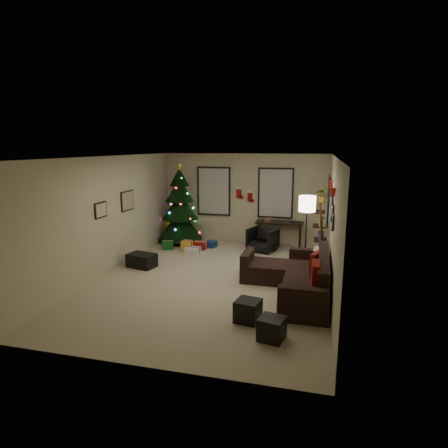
{
  "coord_description": "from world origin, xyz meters",
  "views": [
    {
      "loc": [
        2.2,
        -7.69,
        2.93
      ],
      "look_at": [
        0.1,
        0.6,
        1.15
      ],
      "focal_mm": 30.29,
      "sensor_mm": 36.0,
      "label": 1
    }
  ],
  "objects_px": {
    "desk": "(279,225)",
    "bookshelf": "(321,236)",
    "christmas_tree": "(180,209)",
    "sofa": "(297,278)",
    "desk_chair": "(263,239)"
  },
  "relations": [
    {
      "from": "christmas_tree",
      "to": "bookshelf",
      "type": "bearing_deg",
      "value": -17.35
    },
    {
      "from": "desk",
      "to": "bookshelf",
      "type": "bearing_deg",
      "value": -53.37
    },
    {
      "from": "desk",
      "to": "sofa",
      "type": "bearing_deg",
      "value": -78.08
    },
    {
      "from": "christmas_tree",
      "to": "desk_chair",
      "type": "relative_size",
      "value": 3.66
    },
    {
      "from": "bookshelf",
      "to": "desk",
      "type": "bearing_deg",
      "value": 126.63
    },
    {
      "from": "bookshelf",
      "to": "christmas_tree",
      "type": "bearing_deg",
      "value": 162.65
    },
    {
      "from": "sofa",
      "to": "desk",
      "type": "relative_size",
      "value": 1.93
    },
    {
      "from": "desk_chair",
      "to": "desk",
      "type": "bearing_deg",
      "value": 77.5
    },
    {
      "from": "christmas_tree",
      "to": "desk",
      "type": "xyz_separation_m",
      "value": [
        2.98,
        0.29,
        -0.38
      ]
    },
    {
      "from": "bookshelf",
      "to": "desk_chair",
      "type": "bearing_deg",
      "value": 149.15
    },
    {
      "from": "desk",
      "to": "christmas_tree",
      "type": "bearing_deg",
      "value": -174.46
    },
    {
      "from": "christmas_tree",
      "to": "desk",
      "type": "relative_size",
      "value": 1.81
    },
    {
      "from": "sofa",
      "to": "desk_chair",
      "type": "xyz_separation_m",
      "value": [
        -1.12,
        2.82,
        0.06
      ]
    },
    {
      "from": "christmas_tree",
      "to": "desk",
      "type": "height_order",
      "value": "christmas_tree"
    },
    {
      "from": "sofa",
      "to": "bookshelf",
      "type": "xyz_separation_m",
      "value": [
        0.45,
        1.88,
        0.49
      ]
    }
  ]
}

